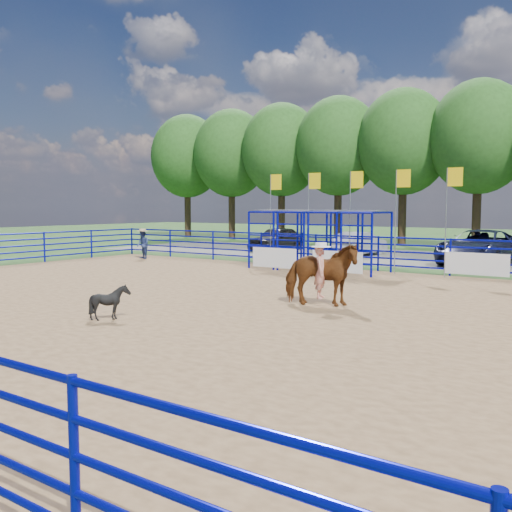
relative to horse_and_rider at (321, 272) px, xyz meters
The scene contains 12 objects.
ground 2.54m from the horse_and_rider, 151.66° to the right, with size 120.00×120.00×0.00m, color #345A24.
arena_dirt 2.54m from the horse_and_rider, 151.66° to the right, with size 30.00×20.00×0.02m, color #97734B.
gravel_strip 16.05m from the horse_and_rider, 97.43° to the left, with size 40.00×10.00×0.01m, color slate.
horse_and_rider is the anchor object (origin of this frame).
calf 5.67m from the horse_and_rider, 124.90° to the right, with size 0.69×0.78×0.85m, color black.
spectator_cowboy 16.04m from the horse_and_rider, 153.55° to the left, with size 0.87×0.78×1.54m.
car_a 19.71m from the horse_and_rider, 126.39° to the left, with size 1.75×4.35×1.48m, color black.
car_b 16.60m from the horse_and_rider, 111.08° to the left, with size 1.41×4.04×1.33m, color gray.
car_c 14.44m from the horse_and_rider, 87.18° to the left, with size 2.70×5.86×1.63m, color black.
perimeter_fence 2.36m from the horse_and_rider, 151.66° to the right, with size 30.10×20.10×1.50m.
chute_assembly 8.69m from the horse_and_rider, 117.22° to the left, with size 19.32×2.41×4.20m.
treeline 25.82m from the horse_and_rider, 94.76° to the left, with size 56.40×6.40×11.24m.
Camera 1 is at (9.50, -12.62, 2.75)m, focal length 40.00 mm.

